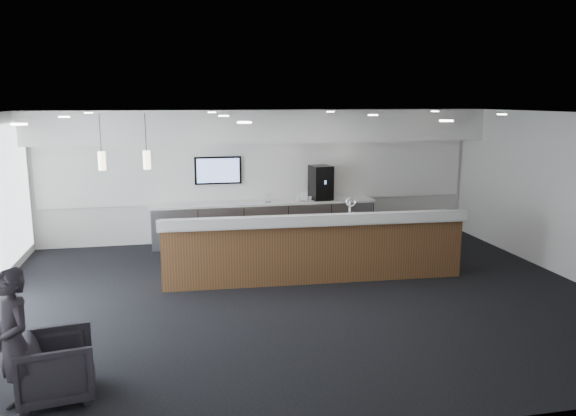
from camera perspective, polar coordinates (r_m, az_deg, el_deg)
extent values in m
plane|color=black|center=(9.47, 1.18, -8.89)|extent=(10.00, 10.00, 0.00)
cube|color=black|center=(8.91, 1.26, 9.57)|extent=(10.00, 8.00, 0.02)
cube|color=silver|center=(12.95, -2.72, 3.34)|extent=(10.00, 0.02, 3.00)
cube|color=silver|center=(11.27, 26.85, 1.02)|extent=(0.02, 8.00, 3.00)
cube|color=white|center=(12.40, -2.44, 8.34)|extent=(10.00, 0.90, 0.70)
cube|color=white|center=(12.91, -2.70, 3.76)|extent=(9.80, 0.06, 1.40)
cube|color=gray|center=(12.78, -2.42, -1.54)|extent=(5.00, 0.60, 0.90)
cube|color=white|center=(12.69, -2.44, 0.56)|extent=(5.06, 0.66, 0.05)
cylinder|color=white|center=(12.31, -11.42, -2.03)|extent=(0.60, 0.02, 0.02)
cylinder|color=white|center=(12.35, -6.77, -1.84)|extent=(0.60, 0.02, 0.02)
cylinder|color=white|center=(12.46, -2.19, -1.65)|extent=(0.60, 0.02, 0.02)
cylinder|color=white|center=(12.66, 2.28, -1.45)|extent=(0.60, 0.02, 0.02)
cylinder|color=white|center=(12.93, 6.59, -1.25)|extent=(0.60, 0.02, 0.02)
cube|color=black|center=(12.73, -7.12, 3.82)|extent=(1.05, 0.07, 0.62)
cube|color=blue|center=(12.69, -7.11, 3.79)|extent=(0.95, 0.01, 0.54)
cylinder|color=#FFEDC6|center=(9.54, -14.12, 4.82)|extent=(0.12, 0.12, 0.30)
cylinder|color=#FFEDC6|center=(9.60, -18.31, 4.64)|extent=(0.12, 0.12, 0.30)
cube|color=brown|center=(10.24, 2.56, -4.28)|extent=(5.40, 0.96, 1.05)
cube|color=white|center=(10.11, 2.58, -1.25)|extent=(5.49, 1.04, 0.06)
cube|color=white|center=(9.69, 3.10, -1.24)|extent=(5.46, 0.33, 0.18)
cylinder|color=white|center=(10.33, 6.29, -0.07)|extent=(0.04, 0.04, 0.28)
torus|color=white|center=(10.25, 6.41, 0.64)|extent=(0.19, 0.04, 0.19)
cube|color=black|center=(12.92, 3.35, 2.60)|extent=(0.51, 0.56, 0.78)
cube|color=white|center=(12.72, 3.64, 0.73)|extent=(0.28, 0.12, 0.02)
cube|color=silver|center=(12.60, -2.06, 1.07)|extent=(0.15, 0.03, 0.20)
cube|color=silver|center=(12.71, 1.62, 1.19)|extent=(0.16, 0.05, 0.21)
imported|color=black|center=(6.82, -22.43, -14.70)|extent=(0.90, 0.88, 0.72)
imported|color=black|center=(6.53, -26.11, -12.16)|extent=(0.63, 0.68, 1.56)
imported|color=white|center=(12.91, 4.04, 1.03)|extent=(0.10, 0.10, 0.09)
imported|color=white|center=(12.87, 3.44, 1.01)|extent=(0.14, 0.14, 0.09)
imported|color=white|center=(12.83, 2.84, 0.99)|extent=(0.12, 0.12, 0.09)
imported|color=white|center=(12.80, 2.23, 0.97)|extent=(0.13, 0.13, 0.09)
imported|color=white|center=(12.77, 1.62, 0.95)|extent=(0.13, 0.13, 0.09)
imported|color=white|center=(12.74, 1.01, 0.93)|extent=(0.11, 0.11, 0.09)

